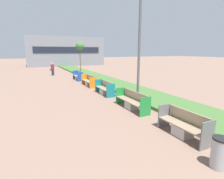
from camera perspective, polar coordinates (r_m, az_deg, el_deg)
planter_grass_strip at (r=11.82m, az=12.23°, el=-2.29°), size 2.80×120.00×0.18m
building_backdrop at (r=40.32m, az=-14.99°, el=11.93°), size 15.80×5.84×6.03m
bench_grey_frame at (r=6.93m, az=22.31°, el=-11.17°), size 0.65×1.95×0.94m
bench_green_frame at (r=9.39m, az=6.62°, el=-4.08°), size 0.65×2.46×0.94m
bench_teal_frame at (r=12.49m, az=-2.34°, el=0.07°), size 0.65×2.13×0.94m
bench_orange_frame at (r=15.69m, az=-7.47°, el=2.53°), size 0.65×2.35×0.94m
bench_blue_frame at (r=19.10m, az=-10.97°, el=4.12°), size 0.65×1.93×0.94m
litter_bin at (r=5.60m, az=31.72°, el=-17.21°), size 0.44×0.44×0.86m
street_lamp_post at (r=9.72m, az=9.01°, el=17.52°), size 0.24×0.44×7.09m
sapling_tree_far at (r=24.90m, az=-10.49°, el=13.60°), size 1.10×1.10×4.25m
pedestrian_walking at (r=23.73m, az=-18.85°, el=6.33°), size 0.53×0.24×1.60m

